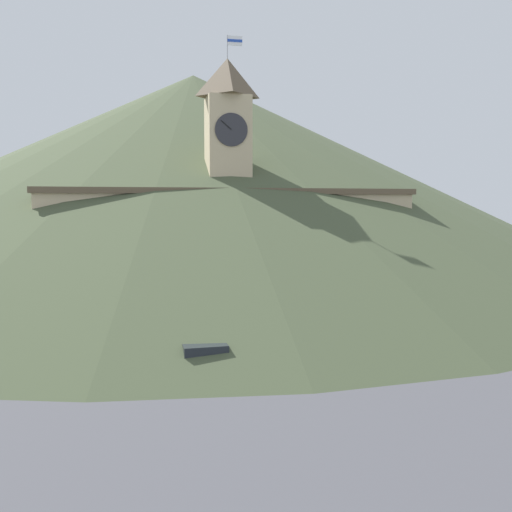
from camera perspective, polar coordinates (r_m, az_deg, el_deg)
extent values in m
plane|color=#424247|center=(41.57, 2.28, -10.06)|extent=(160.00, 160.00, 0.00)
cube|color=#C6B289|center=(62.17, -2.79, 0.61)|extent=(38.69, 8.96, 12.02)
cube|color=brown|center=(62.00, -2.82, 6.43)|extent=(39.29, 9.56, 0.60)
cube|color=#C6B289|center=(62.33, -2.84, 11.18)|extent=(4.50, 4.50, 9.72)
pyramid|color=brown|center=(63.43, -2.87, 17.37)|extent=(4.95, 4.95, 4.05)
cylinder|color=#2D2D33|center=(60.21, -2.48, 12.51)|extent=(3.42, 0.12, 3.42)
cube|color=black|center=(60.11, -2.99, 12.95)|extent=(1.14, 0.06, 0.98)
cylinder|color=#B2B2B7|center=(64.20, -2.88, 20.18)|extent=(0.10, 0.10, 2.40)
cube|color=white|center=(64.50, -2.14, 20.71)|extent=(1.60, 0.06, 1.00)
cube|color=#2347B2|center=(64.46, -2.13, 20.72)|extent=(1.60, 0.04, 0.28)
cube|color=#232328|center=(57.11, -17.54, -0.26)|extent=(2.13, 0.16, 6.61)
cube|color=#232328|center=(56.89, -9.76, -0.12)|extent=(2.13, 0.16, 6.61)
cube|color=#232328|center=(57.71, -2.06, 0.02)|extent=(2.13, 0.16, 6.61)
cube|color=#232328|center=(59.54, 5.29, 0.16)|extent=(2.13, 0.16, 6.61)
cube|color=#232328|center=(62.28, 12.10, 0.29)|extent=(2.13, 0.16, 6.61)
cube|color=#2347B2|center=(54.33, -18.27, -5.29)|extent=(6.38, 0.12, 2.62)
cube|color=white|center=(54.00, -11.50, -5.20)|extent=(6.38, 0.12, 2.62)
cube|color=#2347B2|center=(54.42, -4.73, -5.03)|extent=(6.38, 0.12, 2.62)
cube|color=white|center=(55.58, 1.83, -4.81)|extent=(6.38, 0.12, 2.62)
cube|color=#2347B2|center=(57.43, 8.05, -4.53)|extent=(6.38, 0.12, 2.62)
cube|color=white|center=(59.91, 13.81, -4.23)|extent=(6.38, 0.12, 2.62)
cone|color=#424C33|center=(96.99, -6.21, 8.18)|extent=(131.34, 131.34, 32.26)
cylinder|color=black|center=(54.82, -9.02, -3.87)|extent=(0.14, 0.14, 4.76)
cube|color=black|center=(54.52, -9.05, -1.56)|extent=(0.90, 0.08, 0.08)
sphere|color=white|center=(54.48, -9.53, -1.38)|extent=(0.36, 0.36, 0.36)
sphere|color=white|center=(54.53, -8.58, -1.36)|extent=(0.36, 0.36, 0.36)
cylinder|color=black|center=(57.30, 5.11, -3.71)|extent=(0.14, 0.14, 4.22)
cube|color=black|center=(57.04, 5.13, -1.76)|extent=(0.90, 0.08, 0.08)
sphere|color=white|center=(56.89, 4.69, -1.59)|extent=(0.36, 0.36, 0.36)
sphere|color=white|center=(57.15, 5.56, -1.57)|extent=(0.36, 0.36, 0.36)
cube|color=#2D663D|center=(40.62, -21.99, -10.01)|extent=(4.78, 2.33, 0.77)
cube|color=#1E2328|center=(40.44, -22.02, -9.05)|extent=(2.71, 1.94, 0.63)
cylinder|color=black|center=(41.09, -19.50, -10.04)|extent=(0.72, 0.40, 0.68)
cylinder|color=black|center=(39.41, -20.14, -10.71)|extent=(0.72, 0.40, 0.68)
cylinder|color=black|center=(41.96, -23.70, -9.87)|extent=(0.72, 0.40, 0.68)
cube|color=yellow|center=(48.00, 11.78, -7.52)|extent=(4.23, 1.87, 0.67)
cube|color=#1E2328|center=(47.87, 11.79, -6.81)|extent=(2.34, 1.69, 0.55)
cylinder|color=black|center=(46.67, 10.63, -8.08)|extent=(0.60, 0.33, 0.59)
cylinder|color=black|center=(48.28, 9.77, -7.62)|extent=(0.60, 0.33, 0.59)
cylinder|color=black|center=(47.86, 13.80, -7.81)|extent=(0.60, 0.33, 0.59)
cylinder|color=black|center=(49.43, 12.85, -7.38)|extent=(0.60, 0.33, 0.59)
cube|color=#B7B7BC|center=(50.77, 19.43, -6.95)|extent=(4.02, 1.99, 0.74)
cube|color=#1E2328|center=(50.64, 19.45, -6.21)|extent=(2.26, 1.72, 0.61)
cylinder|color=black|center=(49.38, 18.74, -7.50)|extent=(0.68, 0.36, 0.66)
cylinder|color=black|center=(50.74, 17.63, -7.13)|extent=(0.68, 0.36, 0.66)
cylinder|color=black|center=(50.93, 21.20, -7.19)|extent=(0.68, 0.36, 0.66)
cylinder|color=black|center=(52.25, 20.06, -6.85)|extent=(0.68, 0.36, 0.66)
cube|color=white|center=(44.48, -4.10, -8.37)|extent=(4.65, 2.20, 0.74)
cube|color=#1E2328|center=(44.33, -4.11, -7.52)|extent=(2.62, 1.87, 0.61)
cylinder|color=black|center=(45.49, -2.21, -8.30)|extent=(0.69, 0.38, 0.66)
cylinder|color=black|center=(43.75, -2.02, -8.84)|extent=(0.69, 0.38, 0.66)
cylinder|color=black|center=(45.35, -6.11, -8.36)|extent=(0.69, 0.38, 0.66)
cylinder|color=black|center=(43.61, -6.07, -8.91)|extent=(0.69, 0.38, 0.66)
cube|color=black|center=(41.35, 9.61, -9.32)|extent=(5.03, 2.33, 0.89)
cube|color=#1E2328|center=(41.15, 9.63, -8.22)|extent=(2.82, 2.02, 0.73)
cylinder|color=black|center=(40.01, 7.74, -10.12)|extent=(0.81, 0.41, 0.79)
cylinder|color=black|center=(41.87, 6.99, -9.42)|extent=(0.81, 0.41, 0.79)
cylinder|color=black|center=(41.02, 12.29, -9.81)|extent=(0.81, 0.41, 0.79)
cylinder|color=black|center=(42.84, 11.35, -9.15)|extent=(0.81, 0.41, 0.79)
cube|color=#284C99|center=(37.02, -5.15, -10.81)|extent=(5.18, 2.21, 1.04)
cube|color=#1E2328|center=(36.78, -5.16, -9.40)|extent=(2.88, 1.95, 0.85)
cylinder|color=black|center=(35.92, -7.67, -11.78)|extent=(0.94, 0.40, 0.92)
cylinder|color=black|center=(37.83, -8.03, -10.92)|extent=(0.94, 0.40, 0.92)
cylinder|color=black|center=(36.47, -2.14, -11.48)|extent=(0.94, 0.40, 0.92)
cylinder|color=black|center=(38.34, -2.79, -10.65)|extent=(0.94, 0.40, 0.92)
cylinder|color=olive|center=(50.87, -6.51, -6.82)|extent=(0.18, 0.18, 0.78)
cylinder|color=olive|center=(50.92, -6.26, -6.81)|extent=(0.18, 0.18, 0.78)
cylinder|color=olive|center=(50.76, -6.40, -6.05)|extent=(0.39, 0.39, 0.62)
sphere|color=#936B4C|center=(50.67, -6.40, -5.56)|extent=(0.26, 0.26, 0.26)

